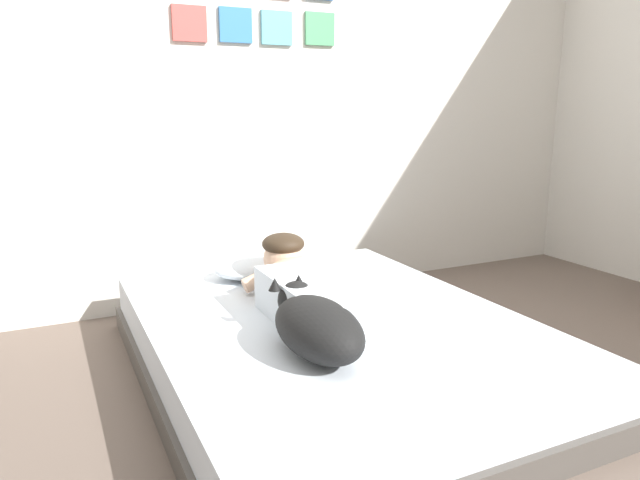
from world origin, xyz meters
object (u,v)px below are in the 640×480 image
at_px(bed, 329,345).
at_px(cell_phone, 290,308).
at_px(person_lying, 316,288).
at_px(dog, 315,324).
at_px(pillow, 265,266).
at_px(coffee_cup, 308,281).

relative_size(bed, cell_phone, 13.92).
distance_m(person_lying, dog, 0.42).
bearing_deg(pillow, dog, -100.00).
xyz_separation_m(pillow, person_lying, (0.01, -0.59, 0.05)).
xyz_separation_m(coffee_cup, cell_phone, (-0.19, -0.23, -0.03)).
height_order(bed, coffee_cup, coffee_cup).
bearing_deg(person_lying, cell_phone, 135.91).
relative_size(dog, cell_phone, 4.11).
bearing_deg(cell_phone, person_lying, -44.09).
height_order(bed, dog, dog).
bearing_deg(coffee_cup, bed, -101.29).
bearing_deg(person_lying, dog, -115.66).
xyz_separation_m(person_lying, coffee_cup, (0.11, 0.31, -0.07)).
bearing_deg(dog, bed, 56.42).
bearing_deg(pillow, coffee_cup, -66.51).
bearing_deg(coffee_cup, person_lying, -108.81).
bearing_deg(dog, person_lying, 64.34).
relative_size(pillow, person_lying, 0.57).
xyz_separation_m(pillow, coffee_cup, (0.12, -0.27, -0.02)).
bearing_deg(person_lying, pillow, 91.12).
xyz_separation_m(person_lying, cell_phone, (-0.09, 0.08, -0.10)).
xyz_separation_m(pillow, cell_phone, (-0.07, -0.50, -0.05)).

